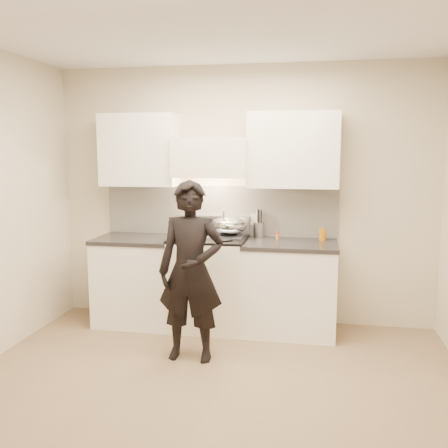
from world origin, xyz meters
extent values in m
plane|color=#7F674B|center=(0.00, 0.00, 0.00)|extent=(4.00, 4.00, 0.00)
cube|color=beige|center=(0.00, 1.75, 1.35)|extent=(4.00, 0.04, 2.70)
cube|color=beige|center=(0.00, -1.75, 1.35)|extent=(4.00, 0.04, 2.70)
cube|color=silver|center=(0.00, 0.00, 2.69)|extent=(4.00, 3.50, 0.02)
cube|color=silver|center=(-0.25, 1.74, 1.19)|extent=(2.50, 0.02, 0.53)
cube|color=#9999A4|center=(-0.30, 1.70, 1.03)|extent=(0.76, 0.08, 0.20)
cube|color=white|center=(-0.30, 1.55, 1.75)|extent=(0.76, 0.40, 0.40)
cylinder|color=silver|center=(-0.30, 1.37, 1.57)|extent=(0.66, 0.02, 0.02)
cube|color=white|center=(0.53, 1.58, 1.83)|extent=(0.90, 0.33, 0.75)
cube|color=white|center=(-1.08, 1.58, 1.83)|extent=(0.80, 0.33, 0.75)
cube|color=beige|center=(0.13, 1.73, 1.10)|extent=(0.08, 0.01, 0.12)
cube|color=white|center=(-0.30, 1.43, 0.46)|extent=(0.76, 0.65, 0.92)
cube|color=black|center=(-0.30, 1.43, 0.93)|extent=(0.76, 0.65, 0.02)
cube|color=silver|center=(-0.14, 1.54, 0.95)|extent=(0.36, 0.34, 0.01)
cylinder|color=silver|center=(-0.30, 1.13, 0.78)|extent=(0.62, 0.02, 0.02)
cylinder|color=black|center=(-0.48, 1.28, 0.95)|extent=(0.18, 0.18, 0.01)
cylinder|color=black|center=(-0.12, 1.28, 0.95)|extent=(0.18, 0.18, 0.01)
cylinder|color=black|center=(-0.48, 1.57, 0.95)|extent=(0.18, 0.18, 0.01)
cylinder|color=black|center=(-0.12, 1.57, 0.95)|extent=(0.18, 0.18, 0.01)
cube|color=white|center=(0.53, 1.43, 0.44)|extent=(0.90, 0.65, 0.88)
cube|color=black|center=(0.53, 1.43, 0.90)|extent=(0.92, 0.67, 0.04)
cube|color=white|center=(-1.08, 1.43, 0.44)|extent=(0.80, 0.65, 0.88)
cube|color=black|center=(-1.08, 1.43, 0.90)|extent=(0.82, 0.67, 0.04)
ellipsoid|color=silver|center=(-0.10, 1.57, 1.05)|extent=(0.34, 0.34, 0.19)
torus|color=silver|center=(-0.10, 1.57, 1.10)|extent=(0.36, 0.36, 0.02)
ellipsoid|color=beige|center=(-0.10, 1.57, 1.04)|extent=(0.20, 0.20, 0.09)
cylinder|color=silver|center=(-0.15, 1.43, 1.15)|extent=(0.07, 0.25, 0.18)
cylinder|color=silver|center=(-0.50, 1.31, 1.05)|extent=(0.35, 0.35, 0.18)
cube|color=silver|center=(-0.65, 1.25, 1.12)|extent=(0.06, 0.05, 0.01)
cube|color=silver|center=(-0.35, 1.38, 1.12)|extent=(0.06, 0.05, 0.01)
cylinder|color=#9999A4|center=(0.18, 1.67, 1.00)|extent=(0.11, 0.11, 0.16)
cylinder|color=black|center=(0.21, 1.67, 1.08)|extent=(0.01, 0.01, 0.27)
cylinder|color=silver|center=(0.20, 1.69, 1.08)|extent=(0.01, 0.01, 0.27)
cylinder|color=#9999A4|center=(0.19, 1.70, 1.08)|extent=(0.01, 0.01, 0.27)
cylinder|color=black|center=(0.17, 1.69, 1.08)|extent=(0.01, 0.01, 0.27)
cylinder|color=#9999A4|center=(0.16, 1.67, 1.08)|extent=(0.01, 0.01, 0.27)
cylinder|color=silver|center=(0.16, 1.65, 1.08)|extent=(0.01, 0.01, 0.27)
cylinder|color=black|center=(0.18, 1.64, 1.08)|extent=(0.01, 0.01, 0.27)
cylinder|color=#9999A4|center=(0.20, 1.65, 1.08)|extent=(0.01, 0.01, 0.27)
cylinder|color=#C06D29|center=(0.39, 1.57, 0.95)|extent=(0.03, 0.03, 0.06)
cylinder|color=red|center=(0.39, 1.57, 0.99)|extent=(0.04, 0.04, 0.02)
cylinder|color=#B36709|center=(0.84, 1.59, 0.98)|extent=(0.07, 0.07, 0.12)
imported|color=black|center=(-0.28, 0.61, 0.79)|extent=(0.58, 0.38, 1.57)
camera|label=1|loc=(0.76, -3.47, 1.82)|focal=40.00mm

